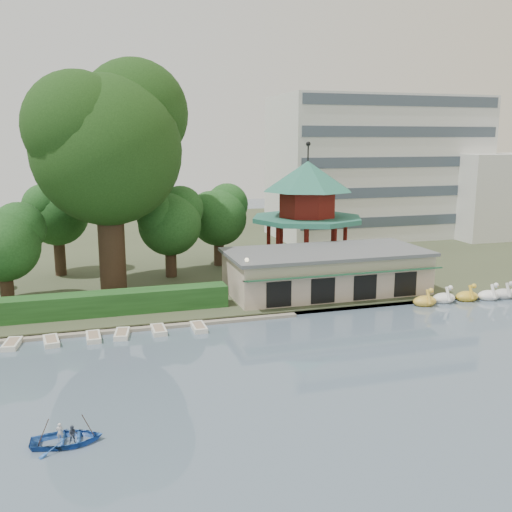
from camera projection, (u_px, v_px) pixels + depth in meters
name	position (u px, v px, depth m)	size (l,w,h in m)	color
ground_plane	(317.00, 416.00, 30.04)	(220.00, 220.00, 0.00)	slate
shore	(172.00, 244.00, 78.83)	(220.00, 70.00, 0.40)	#424930
embankment	(235.00, 317.00, 46.26)	(220.00, 0.60, 0.30)	gray
dock	(81.00, 332.00, 42.81)	(34.00, 1.60, 0.24)	gray
boathouse	(326.00, 271.00, 53.01)	(18.60, 9.39, 3.90)	#C2AA95
pavilion	(307.00, 204.00, 61.97)	(12.40, 12.40, 13.50)	#C2AA95
office_building	(396.00, 172.00, 83.28)	(38.00, 18.00, 20.00)	silver
hedge	(40.00, 308.00, 44.83)	(30.00, 2.00, 1.80)	#21511E
lamp_post	(247.00, 273.00, 47.64)	(0.36, 0.36, 4.28)	black
big_tree	(108.00, 138.00, 51.19)	(14.84, 13.83, 21.37)	#3A281C
small_trees	(70.00, 225.00, 55.01)	(39.46, 16.38, 10.38)	#3A281C
swan_boats	(503.00, 293.00, 52.60)	(18.79, 2.19, 1.92)	yellow
moored_rowboats	(32.00, 342.00, 40.49)	(25.02, 2.61, 0.36)	silver
rowboat_with_passengers	(66.00, 434.00, 27.21)	(4.82, 3.54, 2.01)	#285BB5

